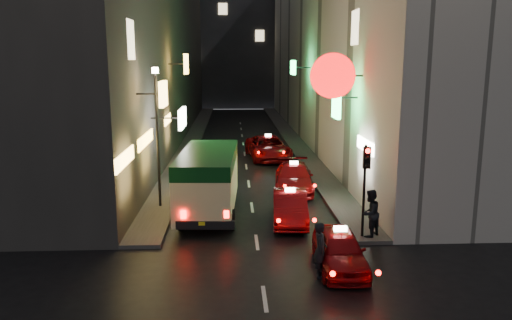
{
  "coord_description": "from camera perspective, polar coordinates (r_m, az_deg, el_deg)",
  "views": [
    {
      "loc": [
        -0.88,
        -9.13,
        6.67
      ],
      "look_at": [
        0.19,
        13.0,
        2.24
      ],
      "focal_mm": 35.0,
      "sensor_mm": 36.0,
      "label": 1
    }
  ],
  "objects": [
    {
      "name": "building_left",
      "position": [
        43.77,
        -12.49,
        14.1
      ],
      "size": [
        7.69,
        52.0,
        18.0
      ],
      "color": "#363431",
      "rests_on": "ground"
    },
    {
      "name": "traffic_light",
      "position": [
        18.7,
        12.44,
        -1.26
      ],
      "size": [
        0.26,
        0.43,
        3.5
      ],
      "color": "black",
      "rests_on": "sidewalk_right"
    },
    {
      "name": "taxi_near",
      "position": [
        16.63,
        9.55,
        -9.76
      ],
      "size": [
        2.01,
        4.67,
        1.64
      ],
      "color": "maroon",
      "rests_on": "ground"
    },
    {
      "name": "minibus",
      "position": [
        21.84,
        -5.45,
        -1.69
      ],
      "size": [
        2.61,
        6.63,
        2.81
      ],
      "color": "#F5DC99",
      "rests_on": "ground"
    },
    {
      "name": "lamp_post",
      "position": [
        22.57,
        -11.21,
        3.6
      ],
      "size": [
        0.28,
        0.28,
        6.22
      ],
      "color": "black",
      "rests_on": "sidewalk_left"
    },
    {
      "name": "sidewalk_right",
      "position": [
        43.93,
        3.99,
        2.65
      ],
      "size": [
        1.5,
        52.0,
        0.15
      ],
      "primitive_type": "cube",
      "color": "#494644",
      "rests_on": "ground"
    },
    {
      "name": "pedestrian_sidewalk",
      "position": [
        19.22,
        12.91,
        -5.6
      ],
      "size": [
        0.89,
        0.88,
        2.05
      ],
      "primitive_type": "imported",
      "rotation": [
        0.0,
        0.0,
        3.9
      ],
      "color": "black",
      "rests_on": "sidewalk_right"
    },
    {
      "name": "taxi_second",
      "position": [
        20.94,
        3.89,
        -5.1
      ],
      "size": [
        2.31,
        4.93,
        1.7
      ],
      "color": "maroon",
      "rests_on": "ground"
    },
    {
      "name": "sidewalk_left",
      "position": [
        43.76,
        -7.15,
        2.55
      ],
      "size": [
        1.5,
        52.0,
        0.15
      ],
      "primitive_type": "cube",
      "color": "#494644",
      "rests_on": "ground"
    },
    {
      "name": "building_right",
      "position": [
        44.09,
        9.15,
        14.2
      ],
      "size": [
        8.37,
        52.0,
        18.0
      ],
      "color": "#A6A298",
      "rests_on": "ground"
    },
    {
      "name": "taxi_third",
      "position": [
        25.99,
        4.34,
        -1.75
      ],
      "size": [
        2.53,
        5.25,
        1.79
      ],
      "color": "maroon",
      "rests_on": "ground"
    },
    {
      "name": "pedestrian_crossing",
      "position": [
        15.85,
        7.36,
        -9.73
      ],
      "size": [
        0.47,
        0.69,
        2.01
      ],
      "primitive_type": "imported",
      "rotation": [
        0.0,
        0.0,
        1.5
      ],
      "color": "black",
      "rests_on": "ground"
    },
    {
      "name": "taxi_far",
      "position": [
        34.26,
        1.4,
        1.63
      ],
      "size": [
        2.96,
        5.93,
        1.99
      ],
      "color": "maroon",
      "rests_on": "ground"
    },
    {
      "name": "building_far",
      "position": [
        75.26,
        -2.15,
        14.6
      ],
      "size": [
        30.0,
        10.0,
        22.0
      ],
      "primitive_type": "cube",
      "color": "#35353A",
      "rests_on": "ground"
    }
  ]
}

